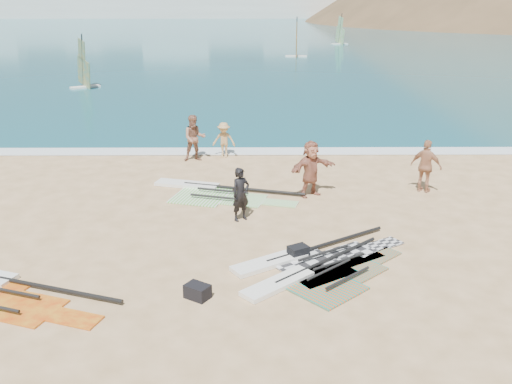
{
  "coord_description": "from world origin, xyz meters",
  "views": [
    {
      "loc": [
        0.75,
        -12.73,
        6.9
      ],
      "look_at": [
        0.87,
        4.0,
        1.0
      ],
      "focal_mm": 40.0,
      "sensor_mm": 36.0,
      "label": 1
    }
  ],
  "objects_px": {
    "rig_green": "(211,192)",
    "beachgoer_right": "(311,169)",
    "gear_bag_far": "(198,291)",
    "person_wetsuit": "(241,194)",
    "gear_bag_near": "(298,252)",
    "rig_orange": "(316,278)",
    "beachgoer_back": "(426,166)",
    "beachgoer_mid": "(224,140)",
    "rig_grey": "(310,259)",
    "beachgoer_left": "(194,138)"
  },
  "relations": [
    {
      "from": "rig_grey",
      "to": "beachgoer_mid",
      "type": "relative_size",
      "value": 3.24
    },
    {
      "from": "rig_grey",
      "to": "rig_orange",
      "type": "bearing_deg",
      "value": -119.08
    },
    {
      "from": "person_wetsuit",
      "to": "beachgoer_right",
      "type": "bearing_deg",
      "value": 7.83
    },
    {
      "from": "rig_green",
      "to": "gear_bag_near",
      "type": "xyz_separation_m",
      "value": [
        2.74,
        -5.32,
        0.12
      ]
    },
    {
      "from": "rig_grey",
      "to": "person_wetsuit",
      "type": "height_order",
      "value": "person_wetsuit"
    },
    {
      "from": "rig_grey",
      "to": "beachgoer_mid",
      "type": "distance_m",
      "value": 10.7
    },
    {
      "from": "rig_grey",
      "to": "beachgoer_right",
      "type": "xyz_separation_m",
      "value": [
        0.52,
        5.27,
        0.96
      ]
    },
    {
      "from": "beachgoer_left",
      "to": "beachgoer_mid",
      "type": "xyz_separation_m",
      "value": [
        1.23,
        0.53,
        -0.22
      ]
    },
    {
      "from": "gear_bag_near",
      "to": "beachgoer_back",
      "type": "bearing_deg",
      "value": 47.3
    },
    {
      "from": "beachgoer_right",
      "to": "gear_bag_near",
      "type": "bearing_deg",
      "value": -130.26
    },
    {
      "from": "rig_grey",
      "to": "gear_bag_near",
      "type": "xyz_separation_m",
      "value": [
        -0.29,
        0.23,
        0.12
      ]
    },
    {
      "from": "beachgoer_left",
      "to": "beachgoer_mid",
      "type": "distance_m",
      "value": 1.35
    },
    {
      "from": "rig_orange",
      "to": "gear_bag_near",
      "type": "bearing_deg",
      "value": 63.96
    },
    {
      "from": "beachgoer_mid",
      "to": "beachgoer_right",
      "type": "xyz_separation_m",
      "value": [
        3.3,
        -5.04,
        0.23
      ]
    },
    {
      "from": "beachgoer_right",
      "to": "person_wetsuit",
      "type": "bearing_deg",
      "value": -167.83
    },
    {
      "from": "rig_orange",
      "to": "gear_bag_far",
      "type": "xyz_separation_m",
      "value": [
        -2.93,
        -0.9,
        0.12
      ]
    },
    {
      "from": "gear_bag_near",
      "to": "gear_bag_far",
      "type": "xyz_separation_m",
      "value": [
        -2.56,
        -2.17,
        0.0
      ]
    },
    {
      "from": "rig_green",
      "to": "gear_bag_near",
      "type": "relative_size",
      "value": 10.59
    },
    {
      "from": "gear_bag_near",
      "to": "beachgoer_mid",
      "type": "bearing_deg",
      "value": 103.87
    },
    {
      "from": "rig_green",
      "to": "beachgoer_left",
      "type": "height_order",
      "value": "beachgoer_left"
    },
    {
      "from": "rig_green",
      "to": "beachgoer_mid",
      "type": "distance_m",
      "value": 4.82
    },
    {
      "from": "beachgoer_back",
      "to": "beachgoer_left",
      "type": "bearing_deg",
      "value": 10.74
    },
    {
      "from": "gear_bag_near",
      "to": "beachgoer_left",
      "type": "height_order",
      "value": "beachgoer_left"
    },
    {
      "from": "gear_bag_far",
      "to": "person_wetsuit",
      "type": "height_order",
      "value": "person_wetsuit"
    },
    {
      "from": "beachgoer_left",
      "to": "beachgoer_back",
      "type": "height_order",
      "value": "beachgoer_left"
    },
    {
      "from": "rig_grey",
      "to": "gear_bag_far",
      "type": "height_order",
      "value": "gear_bag_far"
    },
    {
      "from": "gear_bag_far",
      "to": "beachgoer_mid",
      "type": "bearing_deg",
      "value": 89.64
    },
    {
      "from": "gear_bag_near",
      "to": "person_wetsuit",
      "type": "distance_m",
      "value": 3.26
    },
    {
      "from": "person_wetsuit",
      "to": "gear_bag_near",
      "type": "bearing_deg",
      "value": -94.94
    },
    {
      "from": "gear_bag_near",
      "to": "beachgoer_mid",
      "type": "xyz_separation_m",
      "value": [
        -2.49,
        10.08,
        0.61
      ]
    },
    {
      "from": "beachgoer_back",
      "to": "beachgoer_mid",
      "type": "bearing_deg",
      "value": 4.2
    },
    {
      "from": "gear_bag_far",
      "to": "person_wetsuit",
      "type": "xyz_separation_m",
      "value": [
        0.95,
        4.91,
        0.69
      ]
    },
    {
      "from": "person_wetsuit",
      "to": "beachgoer_right",
      "type": "xyz_separation_m",
      "value": [
        2.43,
        2.29,
        0.14
      ]
    },
    {
      "from": "rig_green",
      "to": "beachgoer_right",
      "type": "height_order",
      "value": "beachgoer_right"
    },
    {
      "from": "rig_orange",
      "to": "beachgoer_mid",
      "type": "bearing_deg",
      "value": 62.02
    },
    {
      "from": "beachgoer_mid",
      "to": "rig_grey",
      "type": "bearing_deg",
      "value": -67.43
    },
    {
      "from": "beachgoer_left",
      "to": "beachgoer_back",
      "type": "bearing_deg",
      "value": -36.74
    },
    {
      "from": "rig_orange",
      "to": "gear_bag_near",
      "type": "height_order",
      "value": "gear_bag_near"
    },
    {
      "from": "rig_green",
      "to": "beachgoer_left",
      "type": "relative_size",
      "value": 2.81
    },
    {
      "from": "gear_bag_near",
      "to": "person_wetsuit",
      "type": "xyz_separation_m",
      "value": [
        -1.62,
        2.75,
        0.7
      ]
    },
    {
      "from": "person_wetsuit",
      "to": "beachgoer_mid",
      "type": "distance_m",
      "value": 7.38
    },
    {
      "from": "gear_bag_far",
      "to": "beachgoer_right",
      "type": "relative_size",
      "value": 0.28
    },
    {
      "from": "beachgoer_mid",
      "to": "beachgoer_right",
      "type": "height_order",
      "value": "beachgoer_right"
    },
    {
      "from": "rig_orange",
      "to": "beachgoer_back",
      "type": "xyz_separation_m",
      "value": [
        4.63,
        6.69,
        0.92
      ]
    },
    {
      "from": "beachgoer_mid",
      "to": "gear_bag_far",
      "type": "bearing_deg",
      "value": -82.86
    },
    {
      "from": "rig_grey",
      "to": "beachgoer_left",
      "type": "distance_m",
      "value": 10.61
    },
    {
      "from": "person_wetsuit",
      "to": "beachgoer_right",
      "type": "distance_m",
      "value": 3.34
    },
    {
      "from": "rig_orange",
      "to": "beachgoer_left",
      "type": "relative_size",
      "value": 2.27
    },
    {
      "from": "rig_grey",
      "to": "person_wetsuit",
      "type": "bearing_deg",
      "value": 89.47
    },
    {
      "from": "rig_orange",
      "to": "beachgoer_left",
      "type": "xyz_separation_m",
      "value": [
        -4.08,
        10.82,
        0.94
      ]
    }
  ]
}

